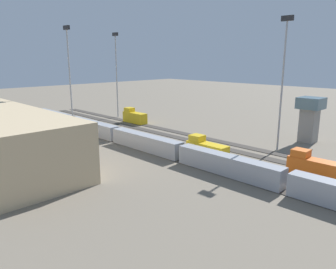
# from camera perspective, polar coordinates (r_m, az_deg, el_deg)

# --- Properties ---
(ground_plane) EXTENTS (400.00, 400.00, 0.00)m
(ground_plane) POSITION_cam_1_polar(r_m,az_deg,el_deg) (88.84, -0.41, -1.14)
(ground_plane) COLOR #756B5B
(track_bed_0) EXTENTS (140.00, 2.80, 0.12)m
(track_bed_0) POSITION_cam_1_polar(r_m,az_deg,el_deg) (95.85, 3.88, -0.06)
(track_bed_0) COLOR #3D3833
(track_bed_0) RESTS_ON ground_plane
(track_bed_1) EXTENTS (140.00, 2.80, 0.12)m
(track_bed_1) POSITION_cam_1_polar(r_m,az_deg,el_deg) (92.27, 1.82, -0.56)
(track_bed_1) COLOR #3D3833
(track_bed_1) RESTS_ON ground_plane
(track_bed_2) EXTENTS (140.00, 2.80, 0.12)m
(track_bed_2) POSITION_cam_1_polar(r_m,az_deg,el_deg) (88.82, -0.41, -1.10)
(track_bed_2) COLOR #4C443D
(track_bed_2) RESTS_ON ground_plane
(track_bed_3) EXTENTS (140.00, 2.80, 0.12)m
(track_bed_3) POSITION_cam_1_polar(r_m,az_deg,el_deg) (85.53, -2.82, -1.68)
(track_bed_3) COLOR #3D3833
(track_bed_3) RESTS_ON ground_plane
(track_bed_4) EXTENTS (140.00, 2.80, 0.12)m
(track_bed_4) POSITION_cam_1_polar(r_m,az_deg,el_deg) (82.41, -5.41, -2.30)
(track_bed_4) COLOR #3D3833
(track_bed_4) RESTS_ON ground_plane
(train_on_track_2) EXTENTS (10.00, 3.00, 5.00)m
(train_on_track_2) POSITION_cam_1_polar(r_m,az_deg,el_deg) (66.78, 24.30, -5.30)
(train_on_track_2) COLOR #D85914
(train_on_track_2) RESTS_ON ground_plane
(train_on_track_3) EXTENTS (10.00, 3.00, 5.00)m
(train_on_track_3) POSITION_cam_1_polar(r_m,az_deg,el_deg) (72.88, 6.74, -2.70)
(train_on_track_3) COLOR gold
(train_on_track_3) RESTS_ON ground_plane
(train_on_track_0) EXTENTS (10.00, 3.00, 5.00)m
(train_on_track_0) POSITION_cam_1_polar(r_m,az_deg,el_deg) (114.03, -5.94, 3.11)
(train_on_track_0) COLOR gold
(train_on_track_0) RESTS_ON ground_plane
(train_on_track_4) EXTENTS (119.80, 3.00, 3.80)m
(train_on_track_4) POSITION_cam_1_polar(r_m,az_deg,el_deg) (79.51, -3.97, -1.39)
(train_on_track_4) COLOR #A8AAB2
(train_on_track_4) RESTS_ON ground_plane
(light_mast_0) EXTENTS (2.80, 0.70, 31.50)m
(light_mast_0) POSITION_cam_1_polar(r_m,az_deg,el_deg) (81.68, 19.64, 10.81)
(light_mast_0) COLOR #9EA0A5
(light_mast_0) RESTS_ON ground_plane
(light_mast_1) EXTENTS (2.80, 0.70, 31.33)m
(light_mast_1) POSITION_cam_1_polar(r_m,az_deg,el_deg) (102.20, -17.00, 11.28)
(light_mast_1) COLOR #9EA0A5
(light_mast_1) RESTS_ON ground_plane
(light_mast_2) EXTENTS (2.80, 0.70, 31.32)m
(light_mast_2) POSITION_cam_1_polar(r_m,az_deg,el_deg) (125.26, -9.09, 11.92)
(light_mast_2) COLOR #9EA0A5
(light_mast_2) RESTS_ON ground_plane
(control_tower) EXTENTS (6.00, 6.00, 12.05)m
(control_tower) POSITION_cam_1_polar(r_m,az_deg,el_deg) (94.45, 23.66, 3.01)
(control_tower) COLOR gray
(control_tower) RESTS_ON ground_plane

